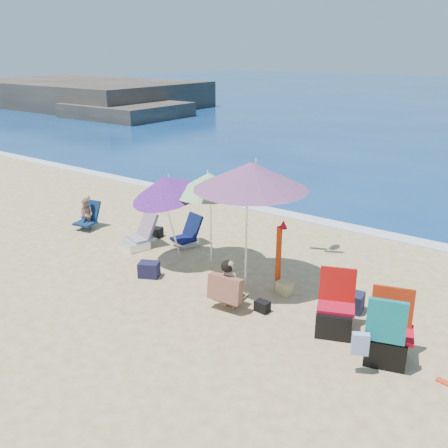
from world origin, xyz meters
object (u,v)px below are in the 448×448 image
Objects in this scene: chair_rainbow at (139,238)px; person_center at (228,286)px; furled_umbrella at (279,252)px; camp_chair_right at (386,338)px; umbrella_blue at (166,186)px; chair_navy at (187,237)px; umbrella_striped at (209,183)px; camp_chair_left at (335,315)px; person_left at (87,214)px; umbrella_turquoise at (251,176)px.

person_center reaches higher than chair_rainbow.
furled_umbrella is 1.21m from person_center.
umbrella_blue is at bearing 170.64° from camp_chair_right.
umbrella_blue is at bearing -71.20° from chair_navy.
umbrella_striped is 1.98× the size of camp_chair_left.
umbrella_blue is 1.81m from chair_navy.
camp_chair_right reaches higher than chair_navy.
umbrella_striped is 3.97m from person_left.
umbrella_blue is 2.35× the size of person_left.
chair_rainbow is 6.09m from camp_chair_right.
camp_chair_right reaches higher than person_center.
umbrella_blue is at bearing -145.61° from umbrella_striped.
person_left reaches higher than chair_navy.
furled_umbrella is at bearing 153.15° from camp_chair_left.
umbrella_turquoise reaches higher than chair_rainbow.
umbrella_turquoise is 1.99m from person_center.
chair_navy is 0.86× the size of chair_rainbow.
umbrella_turquoise reaches higher than umbrella_blue.
furled_umbrella reaches higher than person_center.
umbrella_striped is at bearing 162.68° from camp_chair_right.
camp_chair_right reaches higher than camp_chair_left.
chair_rainbow is (-0.77, -0.76, 0.02)m from chair_navy.
furled_umbrella reaches higher than person_left.
umbrella_turquoise is 2.56× the size of camp_chair_right.
person_center is (3.28, -1.11, 0.23)m from chair_rainbow.
umbrella_turquoise reaches higher than furled_umbrella.
furled_umbrella is 1.54× the size of chair_rainbow.
chair_rainbow is at bearing 178.62° from umbrella_turquoise.
umbrella_striped is 1.42× the size of furled_umbrella.
camp_chair_right is at bearing -9.91° from chair_rainbow.
camp_chair_left is at bearing -8.11° from chair_rainbow.
person_left is (-1.91, 0.09, 0.18)m from chair_rainbow.
umbrella_blue is 2.69m from furled_umbrella.
camp_chair_left reaches higher than chair_rainbow.
camp_chair_left reaches higher than person_center.
umbrella_turquoise is at bearing -1.94° from person_left.
chair_navy is at bearing 44.42° from chair_rainbow.
chair_navy is 0.78× the size of camp_chair_left.
umbrella_blue reaches higher than furled_umbrella.
chair_navy is 3.14m from person_center.
chair_rainbow is at bearing 171.89° from camp_chair_left.
furled_umbrella is (2.52, 0.25, -0.89)m from umbrella_blue.
umbrella_blue is 2.25× the size of person_center.
chair_navy is at bearing 159.90° from umbrella_turquoise.
umbrella_blue is at bearing -174.34° from furled_umbrella.
person_left is at bearing 178.06° from umbrella_turquoise.
umbrella_striped reaches higher than camp_chair_left.
umbrella_striped is 3.68m from camp_chair_left.
umbrella_blue reaches higher than camp_chair_left.
furled_umbrella is 1.54× the size of person_center.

